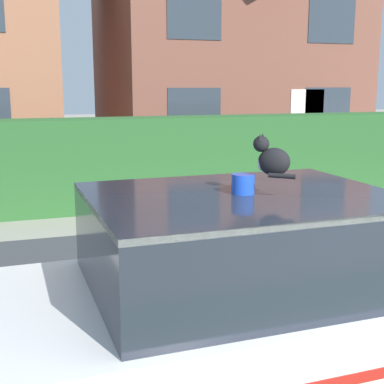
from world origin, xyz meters
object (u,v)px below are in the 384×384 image
object	(u,v)px
house_right	(220,39)
wheelie_bin	(297,163)
cat	(271,159)
police_car	(255,303)

from	to	relation	value
house_right	wheelie_bin	distance (m)	6.61
house_right	wheelie_bin	xyz separation A→B (m)	(-0.40, -5.83, -3.11)
cat	wheelie_bin	world-z (taller)	cat
cat	police_car	bearing A→B (deg)	-27.64
house_right	wheelie_bin	bearing A→B (deg)	-93.91
wheelie_bin	cat	bearing A→B (deg)	-115.57
cat	house_right	xyz separation A→B (m)	(4.65, 13.04, 1.88)
police_car	cat	world-z (taller)	cat
house_right	wheelie_bin	size ratio (longest dim) A/B	7.11
police_car	house_right	xyz separation A→B (m)	(4.69, 12.93, 2.92)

